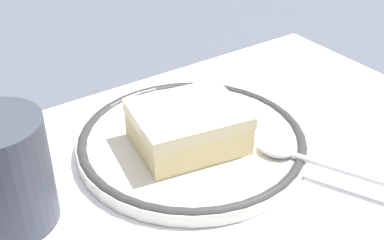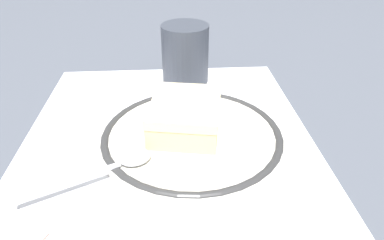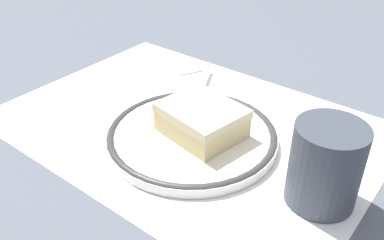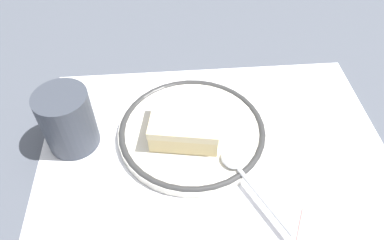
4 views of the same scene
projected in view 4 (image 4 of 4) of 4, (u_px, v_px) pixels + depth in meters
ground_plane at (214, 148)px, 0.55m from camera, size 2.40×2.40×0.00m
placemat at (214, 148)px, 0.55m from camera, size 0.52×0.37×0.00m
plate at (192, 131)px, 0.56m from camera, size 0.23×0.23×0.02m
cake_slice at (186, 124)px, 0.54m from camera, size 0.11×0.10×0.04m
spoon at (241, 171)px, 0.50m from camera, size 0.08×0.14×0.01m
cup at (69, 123)px, 0.53m from camera, size 0.08×0.08×0.09m
sugar_packet at (312, 228)px, 0.46m from camera, size 0.05×0.06×0.01m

